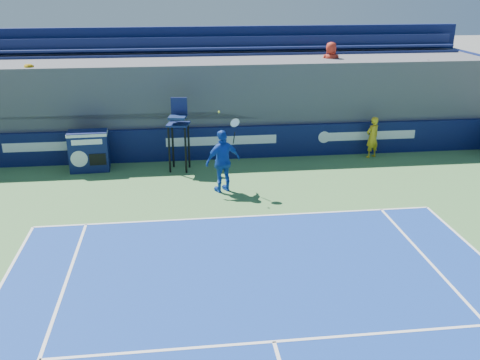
{
  "coord_description": "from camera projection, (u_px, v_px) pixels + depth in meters",
  "views": [
    {
      "loc": [
        -1.58,
        -1.49,
        6.16
      ],
      "look_at": [
        0.0,
        11.5,
        1.25
      ],
      "focal_mm": 40.0,
      "sensor_mm": 36.0,
      "label": 1
    }
  ],
  "objects": [
    {
      "name": "ball_person",
      "position": [
        372.0,
        137.0,
        19.5
      ],
      "size": [
        0.66,
        0.56,
        1.52
      ],
      "primitive_type": "imported",
      "rotation": [
        0.0,
        0.0,
        3.56
      ],
      "color": "gold",
      "rests_on": "apron"
    },
    {
      "name": "back_hoarding",
      "position": [
        221.0,
        143.0,
        19.41
      ],
      "size": [
        20.4,
        0.21,
        1.2
      ],
      "color": "#0B1342",
      "rests_on": "ground"
    },
    {
      "name": "match_clock",
      "position": [
        89.0,
        150.0,
        18.15
      ],
      "size": [
        1.35,
        0.78,
        1.4
      ],
      "color": "#0E1646",
      "rests_on": "ground"
    },
    {
      "name": "umpire_chair",
      "position": [
        178.0,
        127.0,
        17.95
      ],
      "size": [
        0.84,
        0.84,
        2.48
      ],
      "color": "black",
      "rests_on": "ground"
    },
    {
      "name": "tennis_player",
      "position": [
        223.0,
        161.0,
        16.26
      ],
      "size": [
        1.24,
        0.87,
        2.57
      ],
      "color": "#1542AD",
      "rests_on": "apron"
    },
    {
      "name": "stadium_seating",
      "position": [
        216.0,
        98.0,
        20.89
      ],
      "size": [
        21.0,
        4.05,
        4.4
      ],
      "color": "#4B4B50",
      "rests_on": "ground"
    }
  ]
}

